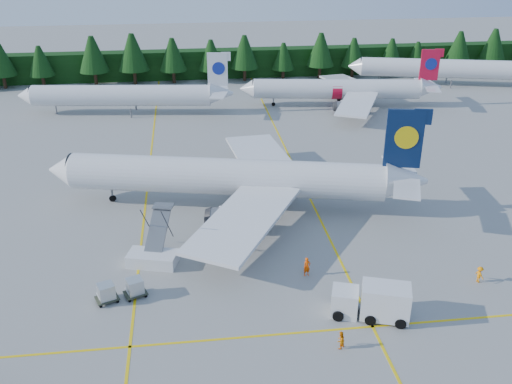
{
  "coord_description": "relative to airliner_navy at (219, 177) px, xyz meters",
  "views": [
    {
      "loc": [
        -8.53,
        -42.84,
        30.5
      ],
      "look_at": [
        -1.29,
        14.19,
        3.5
      ],
      "focal_mm": 40.0,
      "sensor_mm": 36.0,
      "label": 1
    }
  ],
  "objects": [
    {
      "name": "treeline_hedge",
      "position": [
        5.1,
        63.8,
        -0.79
      ],
      "size": [
        220.0,
        4.0,
        6.0
      ],
      "primitive_type": "cube",
      "color": "black",
      "rests_on": "ground"
    },
    {
      "name": "airliner_far_left",
      "position": [
        -15.57,
        39.15,
        -0.42
      ],
      "size": [
        36.89,
        7.59,
        10.74
      ],
      "rotation": [
        0.0,
        0.0,
        -0.12
      ],
      "color": "silver",
      "rests_on": "ground"
    },
    {
      "name": "taxi_stripe_cross",
      "position": [
        5.1,
        -24.2,
        -3.78
      ],
      "size": [
        80.0,
        0.25,
        0.01
      ],
      "primitive_type": "cube",
      "color": "yellow",
      "rests_on": "ground"
    },
    {
      "name": "crew_c",
      "position": [
        23.04,
        -19.04,
        -2.97
      ],
      "size": [
        0.61,
        0.76,
        1.63
      ],
      "primitive_type": "imported",
      "rotation": [
        0.0,
        0.0,
        1.81
      ],
      "color": "orange",
      "rests_on": "ground"
    },
    {
      "name": "airliner_red",
      "position": [
        23.57,
        38.97,
        -0.65
      ],
      "size": [
        35.82,
        29.29,
        10.44
      ],
      "rotation": [
        0.0,
        0.0,
        -0.14
      ],
      "color": "silver",
      "rests_on": "ground"
    },
    {
      "name": "airstairs",
      "position": [
        -7.41,
        -11.68,
        -2.84
      ],
      "size": [
        5.3,
        7.19,
        4.33
      ],
      "rotation": [
        0.0,
        0.0,
        -0.26
      ],
      "color": "silver",
      "rests_on": "ground"
    },
    {
      "name": "crew_a",
      "position": [
        7.2,
        -15.91,
        -2.83
      ],
      "size": [
        0.78,
        0.61,
        1.91
      ],
      "primitive_type": "imported",
      "rotation": [
        0.0,
        0.0,
        0.23
      ],
      "color": "#FF4F05",
      "rests_on": "ground"
    },
    {
      "name": "crew_b",
      "position": [
        7.69,
        -26.44,
        -3.0
      ],
      "size": [
        0.97,
        0.95,
        1.57
      ],
      "primitive_type": "imported",
      "rotation": [
        0.0,
        0.0,
        3.86
      ],
      "color": "orange",
      "rests_on": "ground"
    },
    {
      "name": "service_truck",
      "position": [
        11.27,
        -22.75,
        -2.23
      ],
      "size": [
        6.93,
        4.3,
        3.15
      ],
      "rotation": [
        0.0,
        0.0,
        -0.32
      ],
      "color": "silver",
      "rests_on": "ground"
    },
    {
      "name": "uld_pair",
      "position": [
        -10.1,
        -17.54,
        -2.78
      ],
      "size": [
        4.82,
        2.62,
        1.5
      ],
      "rotation": [
        0.0,
        0.0,
        0.38
      ],
      "color": "#313627",
      "rests_on": "ground"
    },
    {
      "name": "taxi_stripe_a",
      "position": [
        -8.9,
        1.8,
        -3.78
      ],
      "size": [
        0.25,
        120.0,
        0.01
      ],
      "primitive_type": "cube",
      "color": "yellow",
      "rests_on": "ground"
    },
    {
      "name": "airliner_far_right",
      "position": [
        48.53,
        51.4,
        -0.26
      ],
      "size": [
        38.03,
        12.35,
        11.26
      ],
      "rotation": [
        0.0,
        0.0,
        -0.25
      ],
      "color": "silver",
      "rests_on": "ground"
    },
    {
      "name": "ground",
      "position": [
        5.1,
        -18.2,
        -3.79
      ],
      "size": [
        320.0,
        320.0,
        0.0
      ],
      "primitive_type": "plane",
      "color": "#9A9B95",
      "rests_on": "ground"
    },
    {
      "name": "airliner_navy",
      "position": [
        0.0,
        0.0,
        0.0
      ],
      "size": [
        42.7,
        34.75,
        12.6
      ],
      "rotation": [
        0.0,
        0.0,
        -0.23
      ],
      "color": "silver",
      "rests_on": "ground"
    },
    {
      "name": "taxi_stripe_b",
      "position": [
        11.1,
        1.8,
        -3.78
      ],
      "size": [
        0.25,
        120.0,
        0.01
      ],
      "primitive_type": "cube",
      "color": "yellow",
      "rests_on": "ground"
    }
  ]
}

